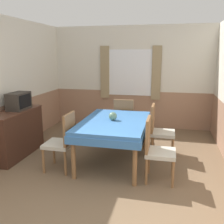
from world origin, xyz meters
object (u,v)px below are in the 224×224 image
at_px(chair_left_near, 63,140).
at_px(chair_head_window, 125,120).
at_px(dining_table, 114,126).
at_px(vase, 113,116).
at_px(sideboard, 16,133).
at_px(tv, 19,101).
at_px(chair_right_far, 159,129).
at_px(chair_right_near, 156,148).

bearing_deg(chair_left_near, chair_head_window, -26.36).
bearing_deg(dining_table, chair_head_window, 90.00).
relative_size(chair_left_near, vase, 6.82).
distance_m(dining_table, chair_head_window, 1.04).
height_order(dining_table, vase, vase).
bearing_deg(chair_head_window, sideboard, -148.63).
xyz_separation_m(chair_head_window, chair_left_near, (-0.76, -1.53, 0.00)).
distance_m(chair_left_near, tv, 1.31).
bearing_deg(chair_head_window, dining_table, -90.00).
distance_m(chair_right_far, sideboard, 2.71).
relative_size(dining_table, chair_right_near, 1.72).
bearing_deg(chair_left_near, vase, -54.99).
bearing_deg(vase, chair_right_near, -33.04).
bearing_deg(dining_table, chair_right_far, 33.29).
relative_size(dining_table, chair_head_window, 1.72).
height_order(dining_table, chair_head_window, chair_head_window).
bearing_deg(chair_left_near, tv, 64.86).
bearing_deg(chair_head_window, chair_right_far, -35.16).
relative_size(chair_left_near, tv, 2.12).
relative_size(chair_left_near, chair_right_near, 1.00).
relative_size(dining_table, chair_right_far, 1.72).
height_order(dining_table, chair_right_far, chair_right_far).
bearing_deg(tv, chair_head_window, 28.65).
bearing_deg(dining_table, chair_right_near, -33.29).
bearing_deg(chair_left_near, sideboard, 71.31).
xyz_separation_m(chair_left_near, vase, (0.73, 0.51, 0.32)).
distance_m(dining_table, chair_left_near, 0.92).
relative_size(chair_right_far, tv, 2.12).
relative_size(chair_right_near, sideboard, 0.78).
relative_size(tv, vase, 3.22).
bearing_deg(chair_head_window, vase, -91.57).
bearing_deg(chair_right_near, chair_head_window, -153.64).
bearing_deg(chair_left_near, chair_right_near, -90.00).
bearing_deg(sideboard, chair_head_window, 31.37).
bearing_deg(vase, chair_head_window, 88.43).
height_order(dining_table, tv, tv).
xyz_separation_m(chair_right_near, sideboard, (-2.64, 0.38, -0.08)).
bearing_deg(vase, dining_table, -25.85).
height_order(chair_head_window, chair_right_near, same).
bearing_deg(chair_right_far, chair_left_near, -56.71).
xyz_separation_m(dining_table, chair_right_near, (0.76, -0.50, -0.15)).
xyz_separation_m(chair_right_near, vase, (-0.78, 0.51, 0.32)).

